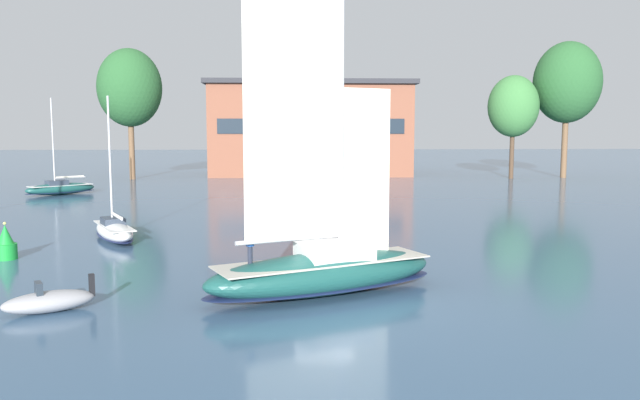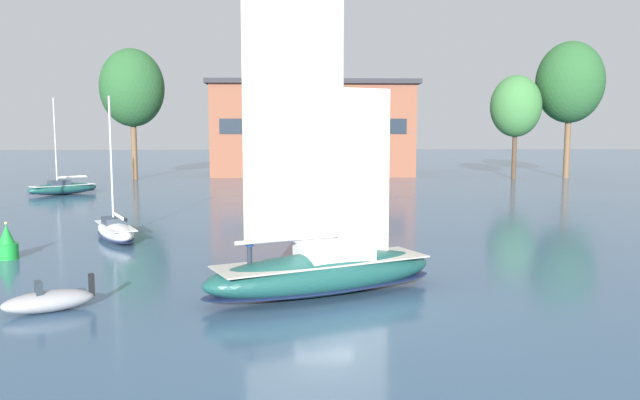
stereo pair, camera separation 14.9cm
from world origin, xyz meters
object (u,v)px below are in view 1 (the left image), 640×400
at_px(motor_tender, 49,301).
at_px(sailboat_moored_near_marina, 352,185).
at_px(tree_shore_center, 513,107).
at_px(tree_shore_right, 130,88).
at_px(sailboat_moored_mid_channel, 60,188).
at_px(sailboat_main, 324,268).
at_px(tree_shore_left, 567,83).
at_px(sailboat_moored_far_slip, 114,230).
at_px(channel_buoy, 6,244).

bearing_deg(motor_tender, sailboat_moored_near_marina, 71.09).
relative_size(tree_shore_center, tree_shore_right, 0.80).
distance_m(sailboat_moored_near_marina, motor_tender, 51.63).
distance_m(tree_shore_center, sailboat_moored_mid_channel, 61.10).
bearing_deg(tree_shore_right, sailboat_main, -69.63).
distance_m(tree_shore_center, tree_shore_right, 54.53).
relative_size(sailboat_moored_near_marina, motor_tender, 2.44).
distance_m(tree_shore_left, tree_shore_center, 9.11).
bearing_deg(sailboat_moored_mid_channel, sailboat_moored_far_slip, -64.62).
xyz_separation_m(tree_shore_left, sailboat_moored_far_slip, (-51.71, -49.80, -13.19)).
relative_size(tree_shore_right, sailboat_moored_near_marina, 2.08).
bearing_deg(sailboat_main, channel_buoy, 154.32).
xyz_separation_m(tree_shore_center, motor_tender, (-41.46, -64.60, -9.92)).
distance_m(sailboat_moored_mid_channel, sailboat_moored_far_slip, 31.74).
bearing_deg(channel_buoy, tree_shore_center, 48.84).
distance_m(tree_shore_right, sailboat_moored_mid_channel, 24.60).
xyz_separation_m(sailboat_moored_mid_channel, channel_buoy, (9.43, -34.60, 0.11)).
xyz_separation_m(tree_shore_left, sailboat_main, (-39.03, -63.83, -12.66)).
bearing_deg(tree_shore_center, sailboat_moored_far_slip, -131.82).
bearing_deg(sailboat_main, sailboat_moored_far_slip, 132.11).
xyz_separation_m(sailboat_moored_near_marina, motor_tender, (-16.74, -48.84, -0.18)).
relative_size(sailboat_moored_near_marina, sailboat_moored_mid_channel, 0.85).
height_order(tree_shore_left, sailboat_main, tree_shore_left).
xyz_separation_m(sailboat_main, sailboat_moored_far_slip, (-12.67, 14.02, -0.53)).
bearing_deg(tree_shore_right, sailboat_moored_near_marina, -30.03).
relative_size(tree_shore_left, sailboat_moored_far_slip, 2.16).
relative_size(sailboat_moored_far_slip, motor_tender, 2.53).
bearing_deg(sailboat_main, tree_shore_left, 58.55).
bearing_deg(sailboat_moored_near_marina, tree_shore_center, 32.52).
distance_m(sailboat_moored_near_marina, sailboat_moored_far_slip, 37.68).
height_order(sailboat_moored_mid_channel, channel_buoy, sailboat_moored_mid_channel).
relative_size(tree_shore_center, sailboat_moored_near_marina, 1.68).
relative_size(tree_shore_left, sailboat_moored_near_marina, 2.24).
distance_m(tree_shore_right, channel_buoy, 57.54).
relative_size(sailboat_main, motor_tender, 4.08).
bearing_deg(tree_shore_right, motor_tender, -78.86).
relative_size(sailboat_main, sailboat_moored_mid_channel, 1.42).
distance_m(tree_shore_center, sailboat_moored_far_slip, 65.79).
bearing_deg(motor_tender, tree_shore_center, 57.31).
bearing_deg(sailboat_moored_mid_channel, tree_shore_left, 17.93).
height_order(sailboat_main, sailboat_moored_mid_channel, sailboat_main).
bearing_deg(tree_shore_left, tree_shore_center, -171.02).
height_order(motor_tender, channel_buoy, channel_buoy).
relative_size(tree_shore_right, sailboat_main, 1.24).
bearing_deg(sailboat_moored_near_marina, motor_tender, -108.91).
distance_m(sailboat_moored_far_slip, channel_buoy, 7.25).
distance_m(tree_shore_left, tree_shore_right, 62.78).
height_order(tree_shore_right, sailboat_moored_mid_channel, tree_shore_right).
height_order(tree_shore_right, channel_buoy, tree_shore_right).
distance_m(tree_shore_left, sailboat_moored_far_slip, 72.99).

